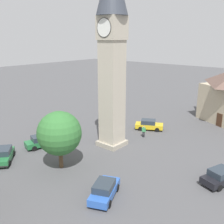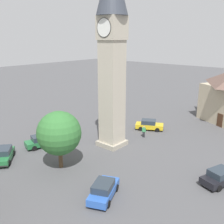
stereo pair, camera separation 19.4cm
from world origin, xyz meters
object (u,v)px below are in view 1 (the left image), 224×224
object	(u,v)px
car_black_far	(149,125)
tree	(59,133)
car_blue_kerb	(104,190)
pedestrian	(144,130)
clock_tower	(112,37)
car_silver_kerb	(42,141)
car_white_side	(52,123)
car_red_corner	(3,155)
car_green_alley	(221,176)

from	to	relation	value
car_black_far	tree	distance (m)	16.50
car_blue_kerb	car_black_far	bearing A→B (deg)	110.44
pedestrian	clock_tower	bearing A→B (deg)	-108.41
car_black_far	tree	bearing A→B (deg)	-92.78
clock_tower	tree	world-z (taller)	clock_tower
car_blue_kerb	car_silver_kerb	world-z (taller)	same
car_blue_kerb	car_white_side	size ratio (longest dim) A/B	1.04
car_red_corner	pedestrian	distance (m)	18.16
clock_tower	car_silver_kerb	world-z (taller)	clock_tower
car_black_far	clock_tower	bearing A→B (deg)	-93.53
car_silver_kerb	car_black_far	distance (m)	15.93
car_silver_kerb	car_red_corner	distance (m)	5.18
clock_tower	car_green_alley	bearing A→B (deg)	-1.29
car_blue_kerb	car_green_alley	xyz separation A→B (m)	(6.96, 8.85, 0.00)
pedestrian	tree	xyz separation A→B (m)	(-1.92, -13.01, 2.89)
car_red_corner	car_black_far	distance (m)	20.65
car_blue_kerb	tree	size ratio (longest dim) A/B	0.72
car_blue_kerb	car_green_alley	size ratio (longest dim) A/B	1.00
car_black_far	tree	world-z (taller)	tree
clock_tower	car_red_corner	bearing A→B (deg)	-118.96
car_white_side	pedestrian	size ratio (longest dim) A/B	2.54
tree	pedestrian	bearing A→B (deg)	81.60
car_green_alley	pedestrian	size ratio (longest dim) A/B	2.63
car_red_corner	tree	distance (m)	7.56
car_silver_kerb	tree	distance (m)	7.20
clock_tower	car_white_side	distance (m)	17.21
car_silver_kerb	tree	xyz separation A→B (m)	(6.21, -1.86, 3.13)
clock_tower	pedestrian	xyz separation A→B (m)	(1.63, 4.91, -12.48)
clock_tower	car_blue_kerb	world-z (taller)	clock_tower
car_blue_kerb	car_green_alley	distance (m)	11.26
car_blue_kerb	tree	bearing A→B (deg)	171.64
car_red_corner	pedestrian	xyz separation A→B (m)	(7.95, 16.32, 0.25)
clock_tower	pedestrian	distance (m)	13.51
car_red_corner	car_white_side	xyz separation A→B (m)	(-5.23, 10.58, 0.00)
car_blue_kerb	car_white_side	distance (m)	20.26
car_white_side	tree	size ratio (longest dim) A/B	0.69
car_red_corner	car_white_side	world-z (taller)	same
car_blue_kerb	car_red_corner	bearing A→B (deg)	-170.36
car_blue_kerb	car_red_corner	world-z (taller)	same
car_white_side	tree	world-z (taller)	tree
clock_tower	car_white_side	bearing A→B (deg)	-175.84
car_white_side	pedestrian	xyz separation A→B (m)	(13.18, 5.75, 0.25)
car_silver_kerb	pedestrian	distance (m)	13.80
pedestrian	car_blue_kerb	bearing A→B (deg)	-69.41
car_blue_kerb	car_white_side	xyz separation A→B (m)	(-18.47, 8.33, 0.00)
car_green_alley	tree	xyz separation A→B (m)	(-14.17, -7.79, 3.13)
car_white_side	car_black_far	size ratio (longest dim) A/B	0.97
pedestrian	tree	bearing A→B (deg)	-98.40
car_red_corner	car_green_alley	distance (m)	23.05
car_blue_kerb	pedestrian	world-z (taller)	pedestrian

